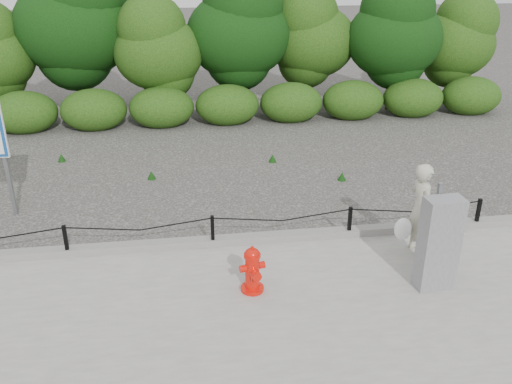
% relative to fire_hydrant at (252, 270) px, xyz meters
% --- Properties ---
extents(ground, '(90.00, 90.00, 0.00)m').
position_rel_fire_hydrant_xyz_m(ground, '(-0.51, 1.46, -0.45)').
color(ground, '#2D2B28').
rests_on(ground, ground).
extents(sidewalk, '(14.00, 4.00, 0.08)m').
position_rel_fire_hydrant_xyz_m(sidewalk, '(-0.51, -0.54, -0.41)').
color(sidewalk, gray).
rests_on(sidewalk, ground).
extents(curb, '(14.00, 0.22, 0.14)m').
position_rel_fire_hydrant_xyz_m(curb, '(-0.51, 1.51, -0.30)').
color(curb, slate).
rests_on(curb, sidewalk).
extents(chain_barrier, '(10.06, 0.06, 0.60)m').
position_rel_fire_hydrant_xyz_m(chain_barrier, '(-0.51, 1.46, 0.01)').
color(chain_barrier, black).
rests_on(chain_barrier, sidewalk).
extents(treeline, '(19.99, 3.74, 4.98)m').
position_rel_fire_hydrant_xyz_m(treeline, '(-0.25, 10.47, 2.06)').
color(treeline, black).
rests_on(treeline, ground).
extents(fire_hydrant, '(0.43, 0.45, 0.77)m').
position_rel_fire_hydrant_xyz_m(fire_hydrant, '(0.00, 0.00, 0.00)').
color(fire_hydrant, red).
rests_on(fire_hydrant, sidewalk).
extents(pedestrian, '(0.71, 0.62, 1.64)m').
position_rel_fire_hydrant_xyz_m(pedestrian, '(2.97, 0.77, 0.44)').
color(pedestrian, '#AFAD96').
rests_on(pedestrian, sidewalk).
extents(utility_cabinet, '(0.59, 0.42, 1.67)m').
position_rel_fire_hydrant_xyz_m(utility_cabinet, '(2.82, -0.28, 0.39)').
color(utility_cabinet, gray).
rests_on(utility_cabinet, sidewalk).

